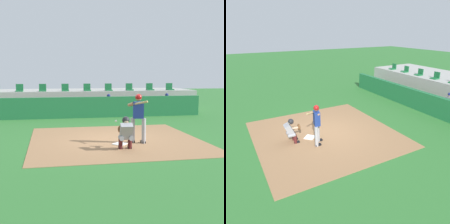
% 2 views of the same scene
% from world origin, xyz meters
% --- Properties ---
extents(ground_plane, '(80.00, 80.00, 0.00)m').
position_xyz_m(ground_plane, '(0.00, 0.00, 0.00)').
color(ground_plane, '#2D6B2D').
extents(dirt_infield, '(6.40, 6.40, 0.01)m').
position_xyz_m(dirt_infield, '(0.00, 0.00, 0.01)').
color(dirt_infield, '#936B47').
rests_on(dirt_infield, ground).
extents(home_plate, '(0.62, 0.62, 0.02)m').
position_xyz_m(home_plate, '(0.00, -0.80, 0.02)').
color(home_plate, white).
rests_on(home_plate, dirt_infield).
extents(batter_at_plate, '(0.63, 0.82, 1.80)m').
position_xyz_m(batter_at_plate, '(0.69, -0.71, 1.04)').
color(batter_at_plate, '#99999E').
rests_on(batter_at_plate, ground).
extents(catcher_crouched, '(0.50, 1.64, 1.13)m').
position_xyz_m(catcher_crouched, '(0.01, -1.62, 0.61)').
color(catcher_crouched, gray).
rests_on(catcher_crouched, ground).
extents(dugout_wall, '(13.00, 0.30, 1.20)m').
position_xyz_m(dugout_wall, '(0.00, 6.50, 0.60)').
color(dugout_wall, '#1E6638').
rests_on(dugout_wall, ground).
extents(dugout_bench, '(11.80, 0.44, 0.45)m').
position_xyz_m(dugout_bench, '(0.00, 7.50, 0.23)').
color(dugout_bench, olive).
rests_on(dugout_bench, ground).
extents(dugout_player_0, '(0.49, 0.70, 1.30)m').
position_xyz_m(dugout_player_0, '(1.09, 7.34, 0.67)').
color(dugout_player_0, '#939399').
rests_on(dugout_player_0, ground).
extents(dugout_player_1, '(0.49, 0.70, 1.30)m').
position_xyz_m(dugout_player_1, '(4.86, 7.34, 0.67)').
color(dugout_player_1, '#939399').
rests_on(dugout_player_1, ground).
extents(stands_platform, '(15.00, 4.40, 1.40)m').
position_xyz_m(stands_platform, '(0.00, 10.90, 0.70)').
color(stands_platform, '#9E9E99').
rests_on(stands_platform, ground).
extents(stadium_seat_1, '(0.46, 0.46, 0.48)m').
position_xyz_m(stadium_seat_1, '(-4.33, 9.38, 1.53)').
color(stadium_seat_1, '#196033').
rests_on(stadium_seat_1, stands_platform).
extents(stadium_seat_2, '(0.46, 0.46, 0.48)m').
position_xyz_m(stadium_seat_2, '(-2.89, 9.38, 1.53)').
color(stadium_seat_2, '#196033').
rests_on(stadium_seat_2, stands_platform).
extents(stadium_seat_3, '(0.46, 0.46, 0.48)m').
position_xyz_m(stadium_seat_3, '(-1.44, 9.38, 1.53)').
color(stadium_seat_3, '#196033').
rests_on(stadium_seat_3, stands_platform).
extents(stadium_seat_4, '(0.46, 0.46, 0.48)m').
position_xyz_m(stadium_seat_4, '(0.00, 9.38, 1.53)').
color(stadium_seat_4, '#196033').
rests_on(stadium_seat_4, stands_platform).
extents(stadium_seat_5, '(0.46, 0.46, 0.48)m').
position_xyz_m(stadium_seat_5, '(1.44, 9.38, 1.53)').
color(stadium_seat_5, '#196033').
rests_on(stadium_seat_5, stands_platform).
extents(stadium_seat_6, '(0.46, 0.46, 0.48)m').
position_xyz_m(stadium_seat_6, '(2.89, 9.38, 1.53)').
color(stadium_seat_6, '#196033').
rests_on(stadium_seat_6, stands_platform).
extents(stadium_seat_7, '(0.46, 0.46, 0.48)m').
position_xyz_m(stadium_seat_7, '(4.33, 9.38, 1.53)').
color(stadium_seat_7, '#196033').
rests_on(stadium_seat_7, stands_platform).
extents(stadium_seat_8, '(0.46, 0.46, 0.48)m').
position_xyz_m(stadium_seat_8, '(5.78, 9.38, 1.53)').
color(stadium_seat_8, '#196033').
rests_on(stadium_seat_8, stands_platform).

